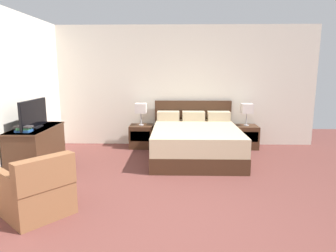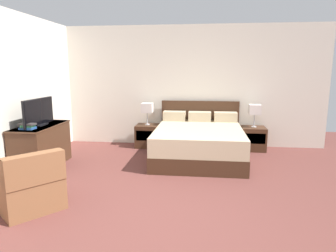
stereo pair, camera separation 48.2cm
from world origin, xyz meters
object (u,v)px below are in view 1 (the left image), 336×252
Objects in this scene: book_blue_cover at (24,129)px; nightstand_right at (246,137)px; table_lamp_right at (247,109)px; book_small_top at (23,127)px; table_lamp_left at (141,109)px; armchair_by_window at (38,192)px; tv at (34,114)px; book_red_cover at (24,131)px; dresser at (37,149)px; bed at (195,141)px; nightstand_left at (141,136)px.

nightstand_right is at bearing 26.74° from book_blue_cover.
book_small_top is at bearing -153.27° from table_lamp_right.
table_lamp_left and table_lamp_right have the same top height.
book_blue_cover reaches higher than armchair_by_window.
table_lamp_left is at bearing 45.35° from tv.
book_blue_cover reaches higher than book_red_cover.
dresser is at bearing -157.62° from nightstand_right.
dresser is (-3.92, -1.62, 0.14)m from nightstand_right.
table_lamp_right is (1.16, 0.73, 0.55)m from bed.
nightstand_left is 0.42× the size of dresser.
nightstand_right is 0.42× the size of dresser.
bed is 4.29× the size of table_lamp_left.
table_lamp_right is 0.50× the size of armchair_by_window.
bed reaches higher than book_small_top.
tv is 3.94× the size of book_red_cover.
nightstand_left is at bearing 50.80° from book_red_cover.
book_red_cover reaches higher than dresser.
table_lamp_right is at bearing 90.00° from nightstand_right.
bed is 4.29× the size of table_lamp_right.
nightstand_right is at bearing 26.72° from book_red_cover.
table_lamp_left is 2.11× the size of book_red_cover.
bed is 10.93× the size of book_blue_cover.
bed is 1.73× the size of dresser.
nightstand_left is 0.55× the size of tv.
bed is 2.30× the size of tv.
nightstand_left is 2.28m from dresser.
dresser is at bearing 89.10° from book_red_cover.
table_lamp_left is 2.33m from dresser.
bed is at bearing -32.35° from nightstand_left.
bed is 4.17× the size of nightstand_left.
book_blue_cover is (-3.92, -1.98, -0.06)m from table_lamp_right.
book_blue_cover reaches higher than nightstand_right.
nightstand_right is 2.40m from table_lamp_left.
table_lamp_left is 3.38m from armchair_by_window.
tv is 0.94× the size of armchair_by_window.
table_lamp_left is 0.40× the size of dresser.
book_blue_cover is (0.00, 0.00, 0.04)m from book_red_cover.
armchair_by_window reaches higher than dresser.
bed reaches higher than nightstand_right.
book_red_cover is 0.24× the size of armchair_by_window.
armchair_by_window is (0.74, -1.23, -0.52)m from book_blue_cover.
nightstand_left is 2.32m from nightstand_right.
bed is at bearing 17.85° from tv.
table_lamp_left is 2.29m from tv.
dresser reaches higher than nightstand_left.
nightstand_left is at bearing -179.96° from table_lamp_right.
tv is at bearing -157.51° from nightstand_right.
bed is 3.07m from book_red_cover.
armchair_by_window is (0.75, -1.23, -0.55)m from book_small_top.
tv is (-2.76, -0.89, 0.66)m from bed.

